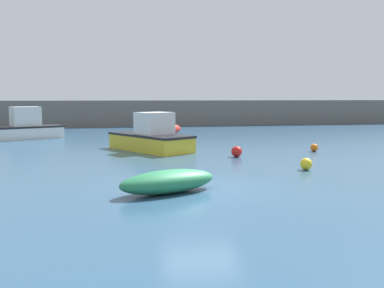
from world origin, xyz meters
name	(u,v)px	position (x,y,z in m)	size (l,w,h in m)	color
ground_plane	(201,192)	(0.00, 0.00, -0.10)	(120.00, 120.00, 0.20)	#2D5170
harbor_breakwater	(141,113)	(0.00, 31.21, 1.29)	(58.08, 3.95, 2.59)	#66605B
rowboat_blue_near	(169,130)	(1.42, 19.46, 0.42)	(2.92, 3.52, 0.84)	red
motorboat_grey_hull	(21,128)	(-9.12, 18.24, 0.77)	(6.04, 4.19, 2.26)	white
rowboat_white_midwater	(168,181)	(-1.09, -0.34, 0.36)	(3.45, 2.30, 0.72)	#287A4C
motorboat_with_cabin	(151,138)	(-0.71, 10.24, 0.71)	(4.61, 5.63, 2.12)	yellow
mooring_buoy_orange	(314,148)	(7.96, 8.24, 0.21)	(0.42, 0.42, 0.42)	orange
mooring_buoy_yellow	(306,164)	(4.95, 2.82, 0.24)	(0.49, 0.49, 0.49)	yellow
mooring_buoy_red	(237,152)	(3.22, 6.94, 0.27)	(0.54, 0.54, 0.54)	red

